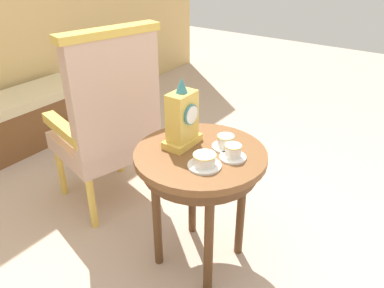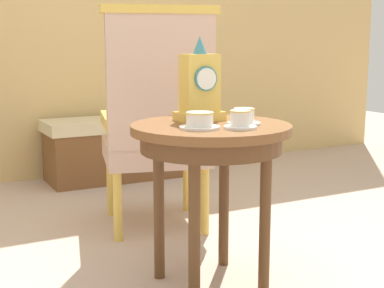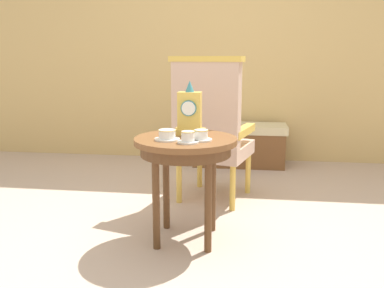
% 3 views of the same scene
% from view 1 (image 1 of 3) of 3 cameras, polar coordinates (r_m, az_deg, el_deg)
% --- Properties ---
extents(ground_plane, '(10.00, 10.00, 0.00)m').
position_cam_1_polar(ground_plane, '(2.13, 1.43, -17.71)').
color(ground_plane, '#BCA38E').
extents(side_table, '(0.62, 0.62, 0.66)m').
position_cam_1_polar(side_table, '(1.83, 1.23, -3.51)').
color(side_table, brown).
rests_on(side_table, ground).
extents(teacup_left, '(0.15, 0.15, 0.06)m').
position_cam_1_polar(teacup_left, '(1.66, 1.87, -2.51)').
color(teacup_left, white).
rests_on(teacup_left, side_table).
extents(teacup_right, '(0.12, 0.12, 0.07)m').
position_cam_1_polar(teacup_right, '(1.73, 6.10, -1.25)').
color(teacup_right, white).
rests_on(teacup_right, side_table).
extents(teacup_center, '(0.13, 0.13, 0.06)m').
position_cam_1_polar(teacup_center, '(1.82, 5.01, 0.25)').
color(teacup_center, white).
rests_on(teacup_center, side_table).
extents(mantel_clock, '(0.19, 0.11, 0.34)m').
position_cam_1_polar(mantel_clock, '(1.79, -1.45, 3.71)').
color(mantel_clock, gold).
rests_on(mantel_clock, side_table).
extents(armchair, '(0.66, 0.65, 1.14)m').
position_cam_1_polar(armchair, '(2.30, -12.33, 3.43)').
color(armchair, '#CCA893').
rests_on(armchair, ground).
extents(window_bench, '(0.99, 0.40, 0.44)m').
position_cam_1_polar(window_bench, '(3.44, -23.11, 3.59)').
color(window_bench, beige).
rests_on(window_bench, ground).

